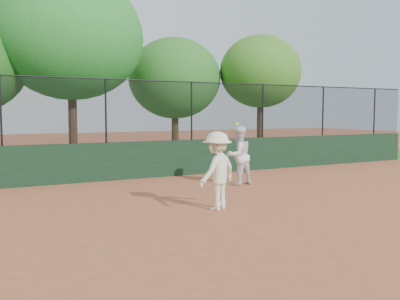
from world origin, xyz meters
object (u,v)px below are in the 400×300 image
tree_2 (71,37)px  player_main (217,171)px  tree_3 (175,78)px  tree_4 (261,72)px  player_second (239,155)px

tree_2 → player_main: bearing=-85.5°
tree_3 → player_main: bearing=-110.9°
tree_4 → tree_2: bearing=-178.5°
tree_2 → tree_3: bearing=18.3°
player_second → tree_2: 9.59m
player_second → tree_3: tree_3 is taller
player_main → player_second: bearing=49.2°
player_second → player_main: player_main is taller
player_main → tree_3: (4.74, 12.42, 3.01)m
tree_2 → player_second: bearing=-68.7°
player_second → tree_4: (6.69, 8.21, 3.39)m
player_second → player_main: size_ratio=0.91×
tree_3 → tree_4: 4.52m
tree_3 → tree_4: size_ratio=0.96×
player_second → tree_4: size_ratio=0.28×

